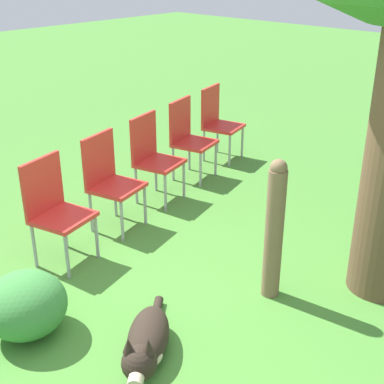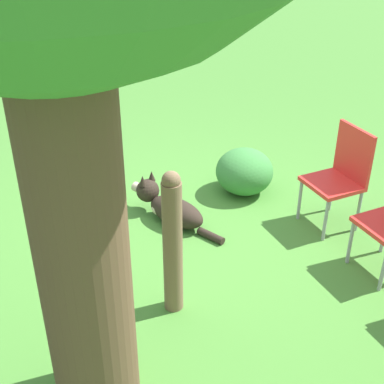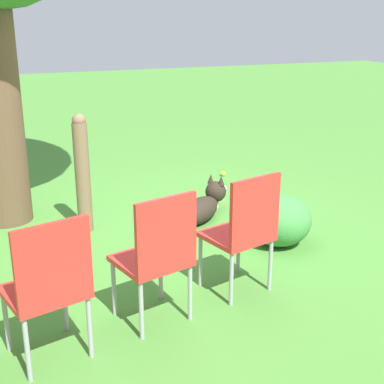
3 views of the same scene
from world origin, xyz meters
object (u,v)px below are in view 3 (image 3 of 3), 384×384
(red_chair_0, at_px, (244,227))
(red_chair_1, at_px, (158,252))
(dog, at_px, (204,206))
(fence_post, at_px, (82,173))
(tennis_ball, at_px, (223,173))
(red_chair_2, at_px, (49,283))

(red_chair_0, relative_size, red_chair_1, 1.00)
(dog, xyz_separation_m, red_chair_0, (-1.49, 0.34, 0.38))
(dog, height_order, fence_post, fence_post)
(red_chair_0, xyz_separation_m, tennis_ball, (2.77, -1.17, -0.49))
(dog, bearing_deg, tennis_ball, 18.13)
(red_chair_0, height_order, red_chair_2, same)
(dog, bearing_deg, red_chair_0, -141.62)
(fence_post, distance_m, red_chair_1, 1.80)
(fence_post, relative_size, tennis_ball, 16.61)
(fence_post, height_order, red_chair_2, fence_post)
(fence_post, bearing_deg, red_chair_1, -176.20)
(red_chair_2, bearing_deg, fence_post, -30.65)
(dog, distance_m, red_chair_0, 1.57)
(dog, height_order, tennis_ball, dog)
(red_chair_2, bearing_deg, dog, -58.14)
(red_chair_2, bearing_deg, red_chair_1, -91.32)
(fence_post, bearing_deg, red_chair_2, 163.19)
(fence_post, distance_m, red_chair_2, 2.04)
(tennis_ball, bearing_deg, fence_post, 119.49)
(red_chair_1, distance_m, red_chair_2, 0.73)
(red_chair_0, distance_m, red_chair_2, 1.46)
(tennis_ball, bearing_deg, red_chair_2, 139.97)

